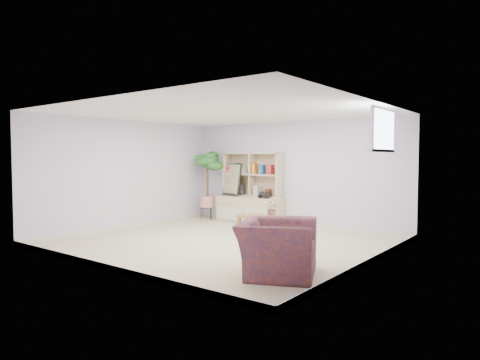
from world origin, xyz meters
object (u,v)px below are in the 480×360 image
Objects in this scene: storage_unit at (250,188)px; coffee_table at (266,227)px; armchair at (277,244)px; floor_tree at (207,185)px.

storage_unit is 1.57× the size of coffee_table.
storage_unit is at bearing 16.54° from armchair.
floor_tree reaches higher than coffee_table.
coffee_table is 0.96× the size of armchair.
storage_unit is 2.11m from coffee_table.
floor_tree reaches higher than storage_unit.
floor_tree is at bearing -170.98° from storage_unit.
armchair is at bearing -43.77° from coffee_table.
storage_unit reaches higher than coffee_table.
storage_unit is at bearing 9.02° from floor_tree.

